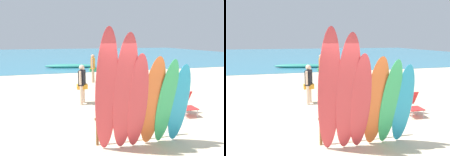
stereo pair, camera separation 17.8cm
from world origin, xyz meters
The scene contains 14 objects.
ground centered at (0.00, 14.00, 0.00)m, with size 60.00×60.00×0.00m, color beige.
ocean_water centered at (0.00, 31.56, 0.01)m, with size 60.00×40.00×0.02m, color teal.
surfboard_rack centered at (0.00, 0.00, 0.53)m, with size 2.19×0.07×0.71m.
surfboard_red_0 centered at (-0.92, -0.50, 1.42)m, with size 0.50×0.07×2.89m, color #D13D42.
surfboard_red_1 centered at (-0.50, -0.51, 1.36)m, with size 0.55×0.07×2.77m, color #D13D42.
surfboard_red_2 centered at (-0.20, -0.49, 1.15)m, with size 0.49×0.08×2.33m, color #D13D42.
surfboard_orange_3 centered at (0.20, -0.46, 1.12)m, with size 0.55×0.07×2.28m, color orange.
surfboard_green_4 centered at (0.54, -0.47, 1.08)m, with size 0.48×0.08×2.21m, color #38B266.
surfboard_teal_5 centered at (0.90, -0.45, 1.02)m, with size 0.47×0.07×2.07m, color #289EC6.
beachgoer_midbeach centered at (1.21, 5.05, 0.96)m, with size 0.55×0.40×1.66m.
beachgoer_strolling centered at (-0.92, 3.54, 0.91)m, with size 0.41×0.56×1.58m.
beachgoer_by_water centered at (0.30, 7.81, 0.96)m, with size 0.43×0.61×1.67m.
beach_chair_red centered at (2.33, 1.33, 0.43)m, with size 0.52×0.73×0.80m.
distant_boat centered at (-0.49, 14.61, 0.17)m, with size 4.68×1.77×0.37m.
Camera 1 is at (-2.00, -4.86, 2.59)m, focal length 34.56 mm.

